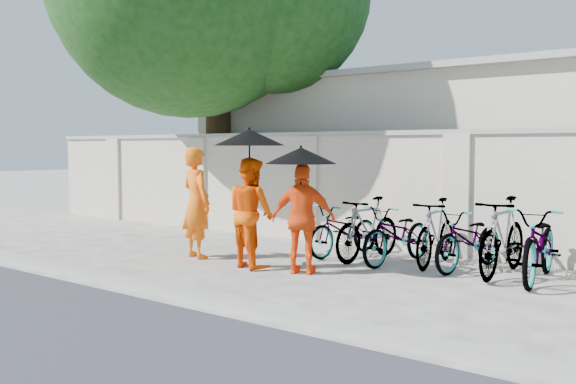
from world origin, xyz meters
The scene contains 16 objects.
ground centered at (0.00, 0.00, 0.00)m, with size 80.00×80.00×0.00m, color #B9B5AF.
kerb centered at (0.00, -1.70, 0.06)m, with size 40.00×0.16×0.12m, color #989991.
compound_wall centered at (1.00, 3.20, 1.00)m, with size 20.00×0.30×2.00m, color beige.
building_behind centered at (2.00, 7.00, 1.60)m, with size 14.00×6.00×3.20m, color beige.
monk_left centered at (-1.27, 0.38, 0.90)m, with size 0.65×0.43×1.79m, color orange.
monk_center centered at (-0.04, 0.31, 0.82)m, with size 0.80×0.62×1.64m, color #FA5605.
parasol_center centered at (0.01, 0.23, 1.93)m, with size 1.05×1.05×1.12m.
monk_right centered at (0.87, 0.39, 0.78)m, with size 0.92×0.38×1.56m, color #FF4C10.
parasol_right centered at (0.89, 0.31, 1.67)m, with size 1.00×1.00×0.90m.
bike_0 centered at (0.49, 2.03, 0.43)m, with size 0.57×1.64×0.86m, color slate.
bike_1 centered at (1.03, 1.90, 0.50)m, with size 0.47×1.67×1.00m, color slate.
bike_2 centered at (1.56, 1.91, 0.46)m, with size 0.61×1.74×0.92m, color slate.
bike_3 centered at (2.09, 2.11, 0.51)m, with size 0.48×1.70×1.02m, color slate.
bike_4 centered at (2.62, 2.10, 0.46)m, with size 0.61×1.74×0.91m, color slate.
bike_5 centered at (3.15, 1.97, 0.55)m, with size 0.52×1.84×1.10m, color slate.
bike_6 centered at (3.68, 1.89, 0.51)m, with size 0.68×1.94×1.02m, color slate.
Camera 1 is at (6.26, -6.80, 1.79)m, focal length 40.00 mm.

